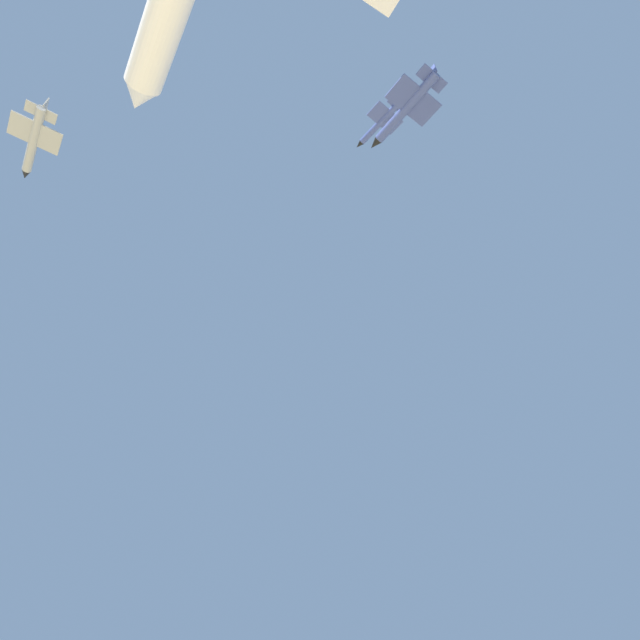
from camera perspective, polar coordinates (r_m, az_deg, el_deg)
chase_jet_lead at (r=104.56m, az=-28.34°, el=16.58°), size 12.24×13.37×4.00m
chase_jet_right_wing at (r=90.18m, az=9.22°, el=21.48°), size 12.96×12.70×4.00m
chase_jet_trailing at (r=136.93m, az=6.48°, el=20.28°), size 13.36×12.25×4.00m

